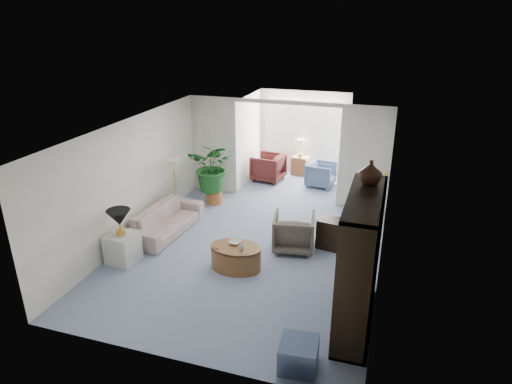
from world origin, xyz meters
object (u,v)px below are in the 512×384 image
(cabinet_urn, at_px, (371,172))
(sunroom_table, at_px, (300,166))
(wingback_chair, at_px, (294,232))
(side_table_dark, at_px, (331,233))
(table_lamp, at_px, (119,218))
(framed_picture, at_px, (385,190))
(sofa, at_px, (167,220))
(sunroom_chair_blue, at_px, (321,174))
(coffee_bowl, at_px, (235,242))
(coffee_cup, at_px, (241,248))
(coffee_table, at_px, (236,257))
(ottoman, at_px, (299,355))
(end_table, at_px, (123,248))
(entertainment_cabinet, at_px, (360,263))
(plant_pot, at_px, (214,197))
(sunroom_chair_maroon, at_px, (268,167))
(floor_lamp, at_px, (174,165))

(cabinet_urn, height_order, sunroom_table, cabinet_urn)
(wingback_chair, relative_size, cabinet_urn, 2.28)
(wingback_chair, distance_m, side_table_dark, 0.76)
(table_lamp, distance_m, side_table_dark, 4.11)
(framed_picture, distance_m, cabinet_urn, 1.02)
(sofa, relative_size, sunroom_chair_blue, 2.72)
(coffee_bowl, bearing_deg, coffee_cup, -45.00)
(wingback_chair, distance_m, sunroom_table, 4.50)
(coffee_table, relative_size, coffee_bowl, 4.30)
(sunroom_table, bearing_deg, cabinet_urn, -68.89)
(ottoman, bearing_deg, end_table, 156.03)
(end_table, xyz_separation_m, wingback_chair, (2.97, 1.46, 0.09))
(side_table_dark, distance_m, ottoman, 3.44)
(framed_picture, height_order, sofa, framed_picture)
(framed_picture, distance_m, ottoman, 3.05)
(entertainment_cabinet, distance_m, plant_pot, 5.36)
(table_lamp, relative_size, plant_pot, 1.10)
(table_lamp, height_order, plant_pot, table_lamp)
(side_table_dark, relative_size, sunroom_table, 1.13)
(end_table, relative_size, wingback_chair, 0.70)
(framed_picture, bearing_deg, coffee_table, -170.43)
(sofa, distance_m, coffee_table, 2.13)
(framed_picture, bearing_deg, sunroom_table, 116.34)
(table_lamp, relative_size, sunroom_chair_blue, 0.60)
(sunroom_table, bearing_deg, wingback_chair, -79.14)
(side_table_dark, relative_size, cabinet_urn, 1.71)
(sunroom_chair_maroon, bearing_deg, plant_pot, -15.73)
(sofa, bearing_deg, coffee_bowl, -109.64)
(wingback_chair, relative_size, entertainment_cabinet, 0.39)
(framed_picture, xyz_separation_m, coffee_bowl, (-2.55, -0.32, -1.22))
(framed_picture, height_order, sunroom_chair_maroon, framed_picture)
(coffee_bowl, bearing_deg, floor_lamp, 141.45)
(coffee_table, bearing_deg, sofa, 154.14)
(entertainment_cabinet, bearing_deg, coffee_table, 158.22)
(table_lamp, height_order, entertainment_cabinet, entertainment_cabinet)
(end_table, xyz_separation_m, coffee_bowl, (2.07, 0.52, 0.19))
(coffee_cup, bearing_deg, cabinet_urn, -8.21)
(sunroom_chair_maroon, bearing_deg, coffee_table, 15.83)
(framed_picture, relative_size, coffee_bowl, 2.27)
(table_lamp, bearing_deg, sunroom_chair_blue, 60.79)
(coffee_bowl, height_order, sunroom_chair_blue, sunroom_chair_blue)
(coffee_bowl, distance_m, coffee_cup, 0.28)
(sofa, relative_size, coffee_cup, 18.35)
(entertainment_cabinet, bearing_deg, coffee_cup, 159.16)
(entertainment_cabinet, bearing_deg, table_lamp, 173.69)
(end_table, xyz_separation_m, table_lamp, (0.00, 0.00, 0.63))
(entertainment_cabinet, bearing_deg, plant_pot, 136.44)
(coffee_table, bearing_deg, end_table, -168.75)
(wingback_chair, relative_size, side_table_dark, 1.34)
(coffee_cup, relative_size, cabinet_urn, 0.30)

